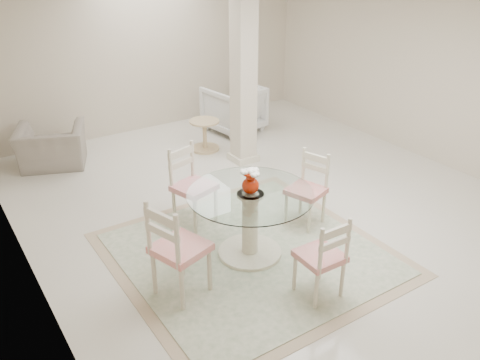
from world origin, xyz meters
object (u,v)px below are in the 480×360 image
red_vase (251,181)px  dining_table (250,224)px  recliner_taupe (52,147)px  dining_chair_north (190,180)px  column (244,76)px  dining_chair_west (174,244)px  dining_chair_east (309,184)px  side_table (205,136)px  dining_chair_south (325,253)px  armchair_white (234,108)px

red_vase → dining_table: bearing=161.6°
dining_table → recliner_taupe: (-1.17, 3.63, -0.08)m
red_vase → dining_chair_north: size_ratio=0.26×
column → dining_chair_north: bearing=-142.6°
dining_chair_north → dining_chair_west: (-0.81, -1.20, 0.04)m
dining_chair_east → side_table: dining_chair_east is taller
dining_table → dining_chair_east: bearing=11.2°
dining_chair_west → dining_chair_south: size_ratio=1.17×
dining_chair_east → dining_table: bearing=-96.8°
red_vase → armchair_white: size_ratio=0.31×
column → dining_chair_east: 2.21m
dining_chair_south → recliner_taupe: size_ratio=1.04×
dining_chair_south → dining_chair_west: bearing=-33.1°
dining_chair_north → side_table: dining_chair_north is taller
recliner_taupe → armchair_white: bearing=-162.0°
column → red_vase: bearing=-122.1°
dining_chair_south → armchair_white: bearing=-111.3°
column → armchair_white: bearing=63.6°
red_vase → dining_chair_east: 1.09m
column → dining_chair_east: bearing=-101.0°
red_vase → armchair_white: bearing=59.9°
dining_chair_east → armchair_white: (0.99, 3.22, -0.12)m
dining_chair_west → side_table: dining_chair_west is taller
red_vase → dining_chair_east: size_ratio=0.28×
dining_chair_west → side_table: bearing=-51.6°
dining_chair_east → side_table: 2.74m
dining_chair_east → dining_chair_south: (-0.82, -1.20, -0.00)m
dining_chair_west → dining_chair_south: (1.18, -0.80, -0.09)m
dining_chair_east → dining_chair_west: (-2.00, -0.40, 0.09)m
dining_chair_north → dining_chair_south: bearing=-95.7°
dining_chair_south → column: bearing=-109.7°
recliner_taupe → armchair_white: 3.16m
dining_table → dining_chair_west: (-1.01, -0.20, 0.22)m
column → dining_chair_west: (-2.39, -2.41, -0.73)m
dining_chair_east → dining_chair_north: bearing=-142.0°
dining_table → dining_chair_east: (1.00, 0.20, 0.14)m
dining_table → dining_chair_south: bearing=-80.0°
recliner_taupe → dining_chair_south: bearing=128.1°
dining_chair_north → side_table: size_ratio=2.16×
dining_chair_south → recliner_taupe: bearing=-72.9°
dining_chair_west → side_table: size_ratio=2.32×
recliner_taupe → column: bearing=172.8°
red_vase → dining_chair_south: (0.17, -1.00, -0.39)m
dining_chair_east → dining_chair_north: 1.44m
dining_chair_west → dining_chair_south: 1.43m
dining_chair_north → dining_table: bearing=-95.1°
dining_chair_east → dining_chair_north: size_ratio=0.92×
red_vase → armchair_white: (1.99, 3.42, -0.51)m
armchair_white → recliner_taupe: bearing=-12.0°
armchair_white → side_table: (-0.89, -0.50, -0.18)m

